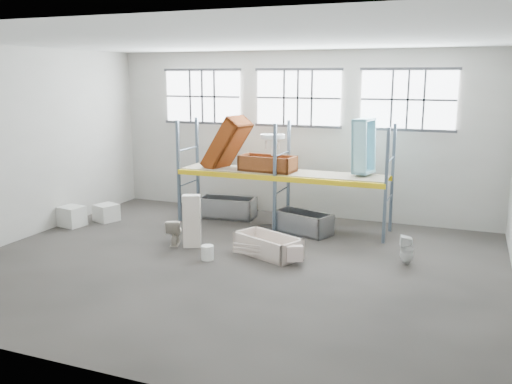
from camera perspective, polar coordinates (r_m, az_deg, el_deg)
The scene contains 33 objects.
floor at distance 12.68m, azimuth -2.51°, elevation -7.75°, with size 12.00×10.00×0.10m, color #4D4641.
ceiling at distance 11.96m, azimuth -2.75°, elevation 15.90°, with size 12.00×10.00×0.10m, color silver.
wall_back at distance 16.76m, azimuth 4.49°, elevation 6.06°, with size 12.00×0.10×5.00m, color #ABA79E.
wall_front at distance 7.81m, azimuth -17.94°, elevation -1.49°, with size 12.00×0.10×5.00m, color #A09D95.
wall_left at distance 15.53m, azimuth -23.53°, elevation 4.61°, with size 0.10×10.00×5.00m, color #9D9A91.
window_left at distance 17.78m, azimuth -5.61°, elevation 9.94°, with size 2.60×0.04×1.60m, color white.
window_mid at distance 16.57m, azimuth 4.44°, elevation 9.81°, with size 2.60×0.04×1.60m, color white.
window_right at distance 15.93m, azimuth 15.65°, elevation 9.31°, with size 2.60×0.04×1.60m, color white.
rack_upright_la at distance 16.12m, azimuth -8.13°, elevation 2.14°, with size 0.08×0.08×3.00m, color slate.
rack_upright_lb at distance 17.15m, azimuth -6.15°, elevation 2.79°, with size 0.08×0.08×3.00m, color slate.
rack_upright_ma at distance 14.88m, azimuth 1.98°, elevation 1.43°, with size 0.08×0.08×3.00m, color slate.
rack_upright_mb at distance 16.00m, azimuth 3.42°, elevation 2.17°, with size 0.08×0.08×3.00m, color slate.
rack_upright_ra at distance 14.18m, azimuth 13.48°, elevation 0.57°, with size 0.08×0.08×3.00m, color slate.
rack_upright_rb at distance 15.35m, azimuth 14.13°, elevation 1.40°, with size 0.08×0.08×3.00m, color slate.
rack_beam_front at distance 14.88m, azimuth 1.98°, elevation 1.43°, with size 6.00×0.10×0.14m, color yellow.
rack_beam_back at distance 16.00m, azimuth 3.42°, elevation 2.17°, with size 6.00×0.10×0.14m, color yellow.
shelf_deck at distance 15.42m, azimuth 2.73°, elevation 2.10°, with size 5.90×1.10×0.03m, color gray.
wet_patch at distance 15.05m, azimuth 1.68°, elevation -4.32°, with size 1.80×1.80×0.00m, color black.
bathtub_beige at distance 13.19m, azimuth 1.26°, elevation -5.60°, with size 1.65×0.78×0.49m, color beige, non-canonical shape.
cistern_spare at distance 12.52m, azimuth 4.09°, elevation -6.44°, with size 0.38×0.18×0.36m, color beige.
sink_in_tub at distance 13.12m, azimuth 0.38°, elevation -6.08°, with size 0.40×0.40×0.14m, color beige.
toilet_beige at distance 14.16m, azimuth -8.53°, elevation -4.10°, with size 0.38×0.66×0.67m, color beige.
cistern_tall at distance 13.80m, azimuth -6.73°, elevation -3.04°, with size 0.43×0.28×1.34m, color #F1DFCD.
toilet_white at distance 13.02m, azimuth 15.55°, elevation -5.85°, with size 0.31×0.31×0.68m, color white.
steel_tub_left at distance 16.64m, azimuth -3.01°, elevation -1.63°, with size 1.68×0.78×0.61m, color #A5A8AE, non-canonical shape.
steel_tub_right at distance 15.06m, azimuth 4.93°, elevation -3.21°, with size 1.58×0.74×0.58m, color #A4A7AD, non-canonical shape.
rust_tub_flat at distance 15.43m, azimuth 1.22°, elevation 3.02°, with size 1.57×0.74×0.44m, color brown, non-canonical shape.
rust_tub_tilted at distance 15.86m, azimuth -3.08°, elevation 4.99°, with size 1.74×0.82×0.49m, color maroon, non-canonical shape.
sink_on_shelf at distance 15.29m, azimuth 1.74°, elevation 3.98°, with size 0.69×0.53×0.61m, color white.
blue_tub_upright at distance 14.99m, azimuth 11.23°, elevation 4.74°, with size 1.48×0.69×0.42m, color #8BCEDE, non-canonical shape.
bucket at distance 12.93m, azimuth -5.12°, elevation -6.35°, with size 0.30×0.30×0.34m, color white.
carton_near at distance 16.56m, azimuth -18.77°, elevation -2.42°, with size 0.67×0.57×0.57m, color silver.
carton_far at distance 16.84m, azimuth -15.42°, elevation -2.10°, with size 0.60×0.60×0.50m, color beige.
Camera 1 is at (4.89, -10.88, 4.26)m, focal length 38.14 mm.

